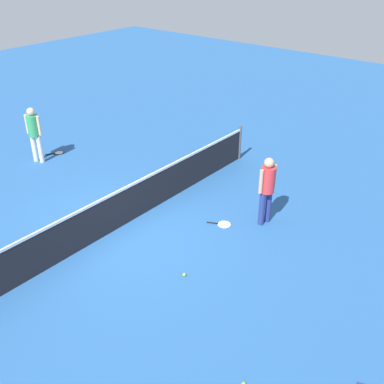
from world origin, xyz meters
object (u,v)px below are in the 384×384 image
player_near_side (267,185)px  tennis_ball_near_player (262,206)px  tennis_racket_far_player (58,153)px  tennis_racket_near_player (223,224)px  tennis_ball_by_net (244,384)px  tennis_ball_midcourt (184,275)px  player_far_side (34,130)px

player_near_side → tennis_ball_near_player: (0.58, 0.42, -0.98)m
tennis_racket_far_player → tennis_racket_near_player: bearing=-90.2°
tennis_ball_by_net → tennis_ball_midcourt: (1.39, 2.37, 0.00)m
tennis_racket_near_player → tennis_ball_midcourt: (-2.02, -0.50, 0.02)m
player_far_side → tennis_ball_by_net: 9.72m
tennis_racket_near_player → tennis_ball_by_net: 4.46m
player_near_side → tennis_ball_midcourt: player_near_side is taller
tennis_racket_near_player → tennis_ball_near_player: 1.31m
tennis_racket_far_player → tennis_ball_midcourt: bearing=-106.4°
player_near_side → tennis_ball_by_net: bearing=-152.2°
player_far_side → tennis_ball_midcourt: 7.11m
tennis_racket_near_player → tennis_racket_far_player: (0.02, 6.48, 0.00)m
player_near_side → tennis_racket_near_player: (-0.70, 0.69, -1.00)m
tennis_ball_near_player → tennis_ball_by_net: 5.37m
tennis_ball_by_net → tennis_racket_near_player: bearing=40.0°
tennis_racket_near_player → tennis_ball_by_net: bearing=-140.0°
tennis_racket_far_player → player_near_side: bearing=-84.6°
player_far_side → tennis_ball_midcourt: size_ratio=25.76×
tennis_racket_near_player → tennis_racket_far_player: size_ratio=1.00×
tennis_racket_near_player → tennis_ball_near_player: size_ratio=9.07×
player_near_side → player_far_side: same height
player_far_side → tennis_ball_by_net: size_ratio=25.76×
tennis_ball_near_player → tennis_ball_midcourt: same height
player_near_side → tennis_ball_near_player: 1.21m
player_far_side → tennis_ball_near_player: player_far_side is taller
player_near_side → tennis_ball_near_player: player_near_side is taller
player_far_side → tennis_racket_far_player: (0.73, 0.06, -1.00)m
player_near_side → tennis_racket_far_player: (-0.68, 7.17, -1.00)m
tennis_ball_near_player → tennis_racket_far_player: bearing=100.6°
tennis_ball_by_net → tennis_ball_near_player: bearing=28.9°
tennis_racket_near_player → tennis_ball_near_player: (1.28, -0.28, 0.02)m
tennis_ball_near_player → tennis_ball_by_net: same height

